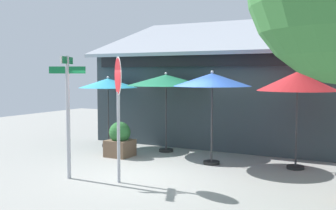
# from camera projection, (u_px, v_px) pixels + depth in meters

# --- Properties ---
(ground_plane) EXTENTS (28.00, 28.00, 0.10)m
(ground_plane) POSITION_uv_depth(u_px,v_px,m) (146.00, 177.00, 10.03)
(ground_plane) COLOR gray
(cafe_building) EXTENTS (8.68, 4.88, 4.60)m
(cafe_building) POSITION_uv_depth(u_px,v_px,m) (225.00, 93.00, 15.00)
(cafe_building) COLOR #333D42
(cafe_building) RESTS_ON ground
(street_sign_post) EXTENTS (0.77, 0.83, 2.83)m
(street_sign_post) POSITION_uv_depth(u_px,v_px,m) (68.00, 104.00, 9.52)
(street_sign_post) COLOR #A8AAB2
(street_sign_post) RESTS_ON ground
(stop_sign) EXTENTS (0.60, 0.61, 2.80)m
(stop_sign) POSITION_uv_depth(u_px,v_px,m) (118.00, 94.00, 9.14)
(stop_sign) COLOR #A8AAB2
(stop_sign) RESTS_ON ground
(patio_umbrella_teal_left) EXTENTS (1.93, 1.93, 2.34)m
(patio_umbrella_teal_left) POSITION_uv_depth(u_px,v_px,m) (108.00, 84.00, 13.71)
(patio_umbrella_teal_left) COLOR black
(patio_umbrella_teal_left) RESTS_ON ground
(patio_umbrella_forest_green_center) EXTENTS (2.46, 2.46, 2.47)m
(patio_umbrella_forest_green_center) POSITION_uv_depth(u_px,v_px,m) (166.00, 81.00, 12.80)
(patio_umbrella_forest_green_center) COLOR black
(patio_umbrella_forest_green_center) RESTS_ON ground
(patio_umbrella_royal_blue_right) EXTENTS (2.07, 2.07, 2.51)m
(patio_umbrella_royal_blue_right) POSITION_uv_depth(u_px,v_px,m) (212.00, 81.00, 11.01)
(patio_umbrella_royal_blue_right) COLOR black
(patio_umbrella_royal_blue_right) RESTS_ON ground
(patio_umbrella_crimson_far_right) EXTENTS (2.02, 2.02, 2.55)m
(patio_umbrella_crimson_far_right) POSITION_uv_depth(u_px,v_px,m) (297.00, 82.00, 10.45)
(patio_umbrella_crimson_far_right) COLOR black
(patio_umbrella_crimson_far_right) RESTS_ON ground
(sidewalk_planter) EXTENTS (0.71, 0.71, 1.02)m
(sidewalk_planter) POSITION_uv_depth(u_px,v_px,m) (120.00, 140.00, 12.17)
(sidewalk_planter) COLOR brown
(sidewalk_planter) RESTS_ON ground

